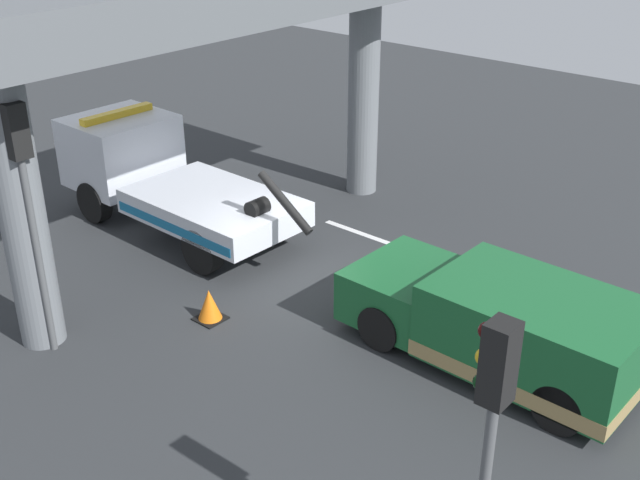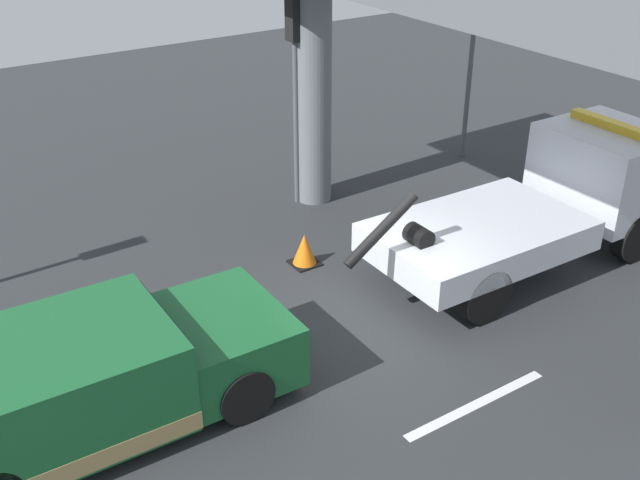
{
  "view_description": "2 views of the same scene",
  "coord_description": "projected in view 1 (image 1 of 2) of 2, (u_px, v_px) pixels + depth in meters",
  "views": [
    {
      "loc": [
        -9.76,
        10.59,
        7.9
      ],
      "look_at": [
        -1.2,
        0.61,
        1.48
      ],
      "focal_mm": 44.19,
      "sensor_mm": 36.0,
      "label": 1
    },
    {
      "loc": [
        -6.59,
        -8.46,
        7.26
      ],
      "look_at": [
        -0.41,
        0.91,
        1.27
      ],
      "focal_mm": 42.49,
      "sensor_mm": 36.0,
      "label": 2
    }
  ],
  "objects": [
    {
      "name": "traffic_light_near",
      "position": [
        491.0,
        415.0,
        7.8
      ],
      "size": [
        0.39,
        0.32,
        3.99
      ],
      "color": "#515456",
      "rests_on": "ground"
    },
    {
      "name": "tow_truck_white",
      "position": [
        158.0,
        174.0,
        18.4
      ],
      "size": [
        7.27,
        2.49,
        2.46
      ],
      "color": "silver",
      "rests_on": "ground"
    },
    {
      "name": "overpass_structure",
      "position": [
        219.0,
        15.0,
        15.26
      ],
      "size": [
        3.6,
        11.37,
        6.03
      ],
      "color": "slate",
      "rests_on": "ground"
    },
    {
      "name": "lane_stripe_mid",
      "position": [
        370.0,
        237.0,
        18.15
      ],
      "size": [
        2.6,
        0.16,
        0.01
      ],
      "primitive_type": "cube",
      "color": "silver",
      "rests_on": "ground"
    },
    {
      "name": "lane_stripe_west",
      "position": [
        626.0,
        328.0,
        14.64
      ],
      "size": [
        2.6,
        0.16,
        0.01
      ],
      "primitive_type": "cube",
      "color": "silver",
      "rests_on": "ground"
    },
    {
      "name": "lane_stripe_east",
      "position": [
        197.0,
        175.0,
        21.66
      ],
      "size": [
        2.6,
        0.16,
        0.01
      ],
      "primitive_type": "cube",
      "color": "silver",
      "rests_on": "ground"
    },
    {
      "name": "traffic_light_far",
      "position": [
        24.0,
        177.0,
        12.61
      ],
      "size": [
        0.39,
        0.32,
        4.5
      ],
      "color": "#515456",
      "rests_on": "ground"
    },
    {
      "name": "ground_plane",
      "position": [
        295.0,
        280.0,
        16.42
      ],
      "size": [
        60.0,
        40.0,
        0.1
      ],
      "primitive_type": "cube",
      "color": "#2D3033"
    },
    {
      "name": "traffic_cone_orange",
      "position": [
        210.0,
        306.0,
        14.79
      ],
      "size": [
        0.53,
        0.53,
        0.63
      ],
      "color": "orange",
      "rests_on": "ground"
    },
    {
      "name": "towed_van_green",
      "position": [
        504.0,
        326.0,
        13.27
      ],
      "size": [
        5.22,
        2.27,
        1.58
      ],
      "color": "#195B2D",
      "rests_on": "ground"
    }
  ]
}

